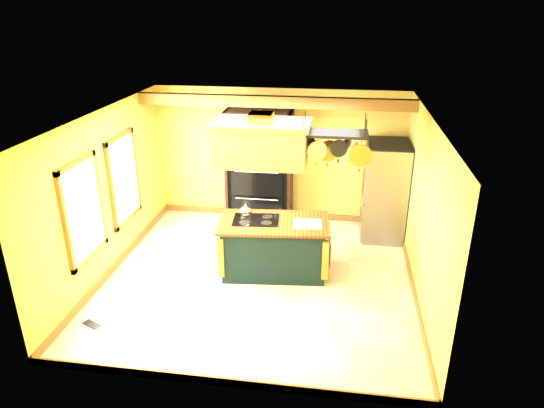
% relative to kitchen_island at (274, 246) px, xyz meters
% --- Properties ---
extents(floor, '(5.00, 5.00, 0.00)m').
position_rel_kitchen_island_xyz_m(floor, '(-0.21, -0.25, -0.47)').
color(floor, beige).
rests_on(floor, ground).
extents(ceiling, '(5.00, 5.00, 0.00)m').
position_rel_kitchen_island_xyz_m(ceiling, '(-0.21, -0.25, 2.23)').
color(ceiling, white).
rests_on(ceiling, wall_back).
extents(wall_back, '(5.00, 0.02, 2.70)m').
position_rel_kitchen_island_xyz_m(wall_back, '(-0.21, 2.25, 0.88)').
color(wall_back, gold).
rests_on(wall_back, floor).
extents(wall_front, '(5.00, 0.02, 2.70)m').
position_rel_kitchen_island_xyz_m(wall_front, '(-0.21, -2.75, 0.88)').
color(wall_front, gold).
rests_on(wall_front, floor).
extents(wall_left, '(0.02, 5.00, 2.70)m').
position_rel_kitchen_island_xyz_m(wall_left, '(-2.71, -0.25, 0.88)').
color(wall_left, gold).
rests_on(wall_left, floor).
extents(wall_right, '(0.02, 5.00, 2.70)m').
position_rel_kitchen_island_xyz_m(wall_right, '(2.29, -0.25, 0.88)').
color(wall_right, gold).
rests_on(wall_right, floor).
extents(ceiling_beam, '(5.00, 0.15, 0.20)m').
position_rel_kitchen_island_xyz_m(ceiling_beam, '(-0.21, 1.45, 2.12)').
color(ceiling_beam, brown).
rests_on(ceiling_beam, ceiling).
extents(window_near, '(0.06, 1.06, 1.56)m').
position_rel_kitchen_island_xyz_m(window_near, '(-2.68, -1.05, 0.93)').
color(window_near, brown).
rests_on(window_near, wall_left).
extents(window_far, '(0.06, 1.06, 1.56)m').
position_rel_kitchen_island_xyz_m(window_far, '(-2.68, 0.35, 0.93)').
color(window_far, brown).
rests_on(window_far, wall_left).
extents(kitchen_island, '(1.88, 1.17, 1.11)m').
position_rel_kitchen_island_xyz_m(kitchen_island, '(0.00, 0.00, 0.00)').
color(kitchen_island, black).
rests_on(kitchen_island, floor).
extents(range_hood, '(1.49, 0.84, 0.80)m').
position_rel_kitchen_island_xyz_m(range_hood, '(-0.20, -0.00, 1.79)').
color(range_hood, '#C87F32').
rests_on(range_hood, ceiling).
extents(pot_rack, '(1.11, 0.50, 0.74)m').
position_rel_kitchen_island_xyz_m(pot_rack, '(0.92, -0.00, 1.83)').
color(pot_rack, black).
rests_on(pot_rack, ceiling).
extents(refrigerator, '(0.79, 0.94, 1.83)m').
position_rel_kitchen_island_xyz_m(refrigerator, '(1.87, 1.65, 0.42)').
color(refrigerator, gray).
rests_on(refrigerator, floor).
extents(hutch, '(1.31, 0.59, 2.32)m').
position_rel_kitchen_island_xyz_m(hutch, '(-0.58, 2.00, 0.42)').
color(hutch, black).
rests_on(hutch, floor).
extents(floor_register, '(0.30, 0.22, 0.01)m').
position_rel_kitchen_island_xyz_m(floor_register, '(-2.35, -1.85, -0.46)').
color(floor_register, black).
rests_on(floor_register, floor).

